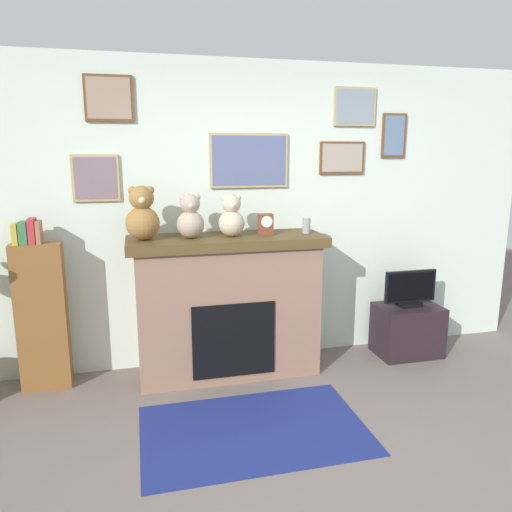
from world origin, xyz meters
TOP-DOWN VIEW (x-y plane):
  - ground_plane at (0.00, 0.00)m, footprint 12.00×12.00m
  - back_wall at (-0.00, 2.00)m, footprint 5.20×0.15m
  - fireplace at (-0.34, 1.68)m, footprint 1.60×0.58m
  - bookshelf at (-1.79, 1.74)m, footprint 0.37×0.16m
  - tv_stand at (1.35, 1.64)m, footprint 0.57×0.40m
  - television at (1.35, 1.64)m, footprint 0.50×0.14m
  - area_rug at (-0.34, 0.74)m, footprint 1.51×0.97m
  - candle_jar at (0.34, 1.66)m, footprint 0.07×0.07m
  - mantel_clock at (-0.01, 1.66)m, footprint 0.12×0.09m
  - teddy_bear_grey at (-0.99, 1.66)m, footprint 0.26×0.26m
  - teddy_bear_brown at (-0.63, 1.66)m, footprint 0.22×0.22m
  - teddy_bear_tan at (-0.30, 1.66)m, footprint 0.21×0.21m

SIDE VIEW (x-z plane):
  - ground_plane at x=0.00m, z-range 0.00..0.00m
  - area_rug at x=-0.34m, z-range 0.00..0.01m
  - tv_stand at x=1.35m, z-range 0.00..0.47m
  - fireplace at x=-0.34m, z-range 0.01..1.18m
  - television at x=1.35m, z-range 0.46..0.79m
  - bookshelf at x=-1.79m, z-range -0.06..1.31m
  - candle_jar at x=0.34m, z-range 1.18..1.31m
  - mantel_clock at x=-0.01m, z-range 1.18..1.35m
  - back_wall at x=0.00m, z-range 0.01..2.61m
  - teddy_bear_tan at x=-0.30m, z-range 1.16..1.50m
  - teddy_bear_brown at x=-0.63m, z-range 1.16..1.51m
  - teddy_bear_grey at x=-0.99m, z-range 1.16..1.58m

